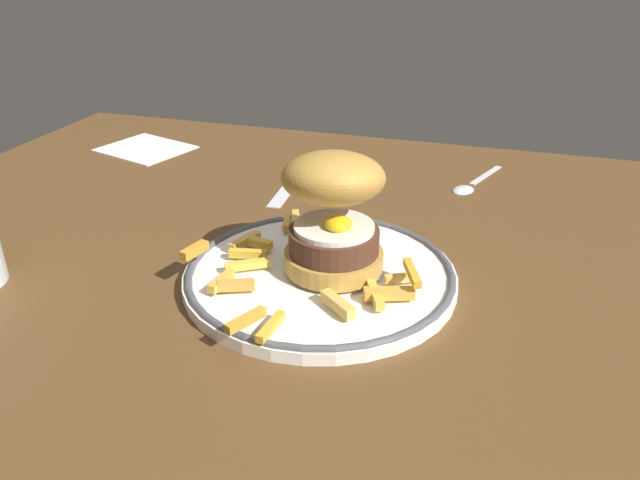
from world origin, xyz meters
TOP-DOWN VIEW (x-y plane):
  - ground_plane at (0.00, 0.00)cm, footprint 112.45×89.83cm
  - dinner_plate at (2.59, -3.10)cm, footprint 26.64×26.64cm
  - burger at (3.63, -2.17)cm, footprint 12.04×12.54cm
  - fries_pile at (1.21, -5.30)cm, footprint 22.46×25.08cm
  - knife at (-9.02, 22.90)cm, footprint 2.66×18.06cm
  - spoon at (14.28, 26.74)cm, footprint 6.36×13.02cm
  - napkin at (-35.88, 28.07)cm, footprint 15.40×14.09cm

SIDE VIEW (x-z plane):
  - ground_plane at x=0.00cm, z-range -4.00..0.00cm
  - napkin at x=-35.88cm, z-range 0.00..0.40cm
  - knife at x=-9.02cm, z-range -0.09..0.61cm
  - spoon at x=14.28cm, z-range -0.09..0.81cm
  - dinner_plate at x=2.59cm, z-range 0.04..1.64cm
  - fries_pile at x=1.21cm, z-range 0.91..3.52cm
  - burger at x=3.63cm, z-range 1.48..13.68cm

